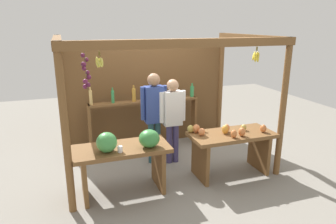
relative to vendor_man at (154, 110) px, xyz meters
The scene contains 7 objects.
ground_plane 1.00m from the vendor_man, 24.69° to the right, with size 12.00×12.00×0.00m, color gray.
market_stall 0.55m from the vendor_man, 69.26° to the left, with size 3.44×2.19×2.26m.
fruit_counter_left 1.20m from the vendor_man, 128.99° to the right, with size 1.39×0.64×1.02m.
fruit_counter_right 1.42m from the vendor_man, 38.94° to the right, with size 1.39×0.64×0.88m.
bottle_shelf_unit 0.73m from the vendor_man, 88.76° to the left, with size 2.21×0.22×1.34m.
vendor_man is the anchor object (origin of this frame).
vendor_woman 0.33m from the vendor_man, 19.10° to the right, with size 0.48×0.21×1.54m.
Camera 1 is at (-1.62, -4.92, 2.46)m, focal length 32.86 mm.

